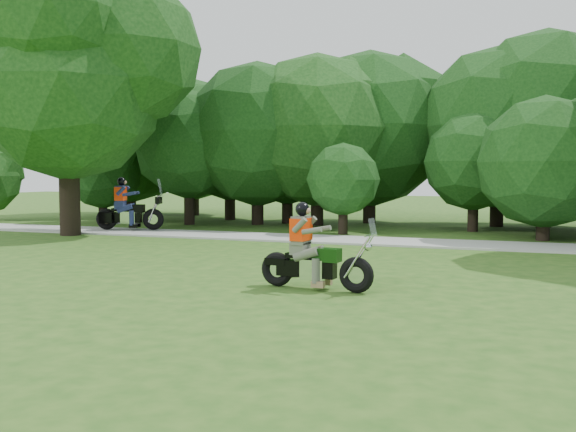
# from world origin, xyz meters

# --- Properties ---
(ground) EXTENTS (100.00, 100.00, 0.00)m
(ground) POSITION_xyz_m (0.00, 0.00, 0.00)
(ground) COLOR #265217
(ground) RESTS_ON ground
(walkway) EXTENTS (60.00, 2.20, 0.06)m
(walkway) POSITION_xyz_m (0.00, 8.00, 0.03)
(walkway) COLOR #9E9E99
(walkway) RESTS_ON ground
(tree_line) EXTENTS (40.72, 12.71, 7.62)m
(tree_line) POSITION_xyz_m (0.36, 14.56, 3.65)
(tree_line) COLOR black
(tree_line) RESTS_ON ground
(big_tree_west) EXTENTS (8.64, 6.56, 9.96)m
(big_tree_west) POSITION_xyz_m (-10.54, 6.85, 5.76)
(big_tree_west) COLOR black
(big_tree_west) RESTS_ON ground
(chopper_motorcycle) EXTENTS (2.19, 0.64, 1.56)m
(chopper_motorcycle) POSITION_xyz_m (0.36, -0.26, 0.58)
(chopper_motorcycle) COLOR black
(chopper_motorcycle) RESTS_ON ground
(touring_motorcycle) EXTENTS (2.43, 1.27, 1.89)m
(touring_motorcycle) POSITION_xyz_m (-9.58, 8.35, 0.75)
(touring_motorcycle) COLOR black
(touring_motorcycle) RESTS_ON walkway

